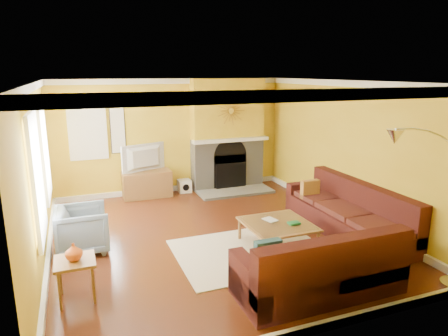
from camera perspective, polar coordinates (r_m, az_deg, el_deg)
name	(u,v)px	position (r m, az deg, el deg)	size (l,w,h in m)	color
floor	(214,236)	(7.24, -1.44, -9.73)	(5.50, 6.00, 0.02)	#602B14
ceiling	(213,81)	(6.65, -1.58, 12.33)	(5.50, 6.00, 0.02)	white
wall_back	(172,136)	(9.66, -7.48, 4.52)	(5.50, 0.02, 2.70)	gold
wall_front	(311,223)	(4.21, 12.38, -7.72)	(5.50, 0.02, 2.70)	gold
wall_left	(36,177)	(6.47, -25.22, -1.19)	(0.02, 6.00, 2.70)	gold
wall_right	(347,151)	(8.14, 17.16, 2.32)	(0.02, 6.00, 2.70)	gold
baseboard	(214,233)	(7.21, -1.44, -9.22)	(5.50, 6.00, 0.12)	white
crown_molding	(213,85)	(6.65, -1.57, 11.73)	(5.50, 6.00, 0.12)	white
window_left_near	(43,151)	(7.71, -24.42, 2.24)	(0.06, 1.22, 1.72)	white
window_left_far	(35,177)	(5.85, -25.35, -1.15)	(0.06, 1.22, 1.72)	white
window_back	(88,132)	(9.33, -18.90, 4.83)	(0.82, 0.06, 1.22)	white
wall_art	(118,129)	(9.37, -14.94, 5.45)	(0.34, 0.04, 1.14)	white
fireplace	(227,134)	(9.86, 0.49, 4.82)	(1.80, 0.40, 2.70)	gray
mantel	(231,140)	(9.65, 1.00, 4.03)	(1.92, 0.22, 0.08)	white
hearth	(236,192)	(9.66, 1.66, -3.42)	(1.80, 0.70, 0.06)	gray
sunburst	(231,111)	(9.57, 1.00, 8.18)	(0.70, 0.04, 0.70)	olive
rug	(251,251)	(6.65, 3.86, -11.80)	(2.40, 1.80, 0.02)	beige
sectional_sofa	(301,223)	(6.70, 10.91, -7.71)	(3.19, 3.41, 0.90)	#471916
coffee_table	(277,234)	(6.81, 7.62, -9.39)	(1.07, 1.07, 0.42)	white
media_console	(147,184)	(9.47, -10.93, -2.27)	(1.11, 0.50, 0.61)	olive
tv	(146,158)	(9.32, -11.10, 1.40)	(1.09, 0.14, 0.63)	black
subwoofer	(184,186)	(9.76, -5.68, -2.55)	(0.30, 0.30, 0.30)	white
armchair	(82,229)	(6.93, -19.59, -8.25)	(0.79, 0.82, 0.74)	slate
side_table	(76,280)	(5.62, -20.34, -14.71)	(0.50, 0.50, 0.55)	olive
vase	(74,252)	(5.45, -20.68, -11.13)	(0.22, 0.22, 0.23)	#D8591E
book	(266,221)	(6.74, 6.04, -7.54)	(0.18, 0.24, 0.02)	white
arc_lamp	(431,215)	(5.65, 27.48, -6.02)	(1.41, 0.36, 2.22)	silver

